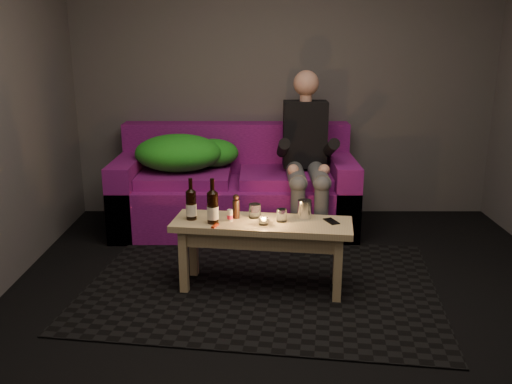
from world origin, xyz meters
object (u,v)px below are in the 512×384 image
(beer_bottle_a, at_px, (191,204))
(steel_cup, at_px, (305,209))
(person, at_px, (306,152))
(sofa, at_px, (236,191))
(beer_bottle_b, at_px, (213,207))
(coffee_table, at_px, (262,234))

(beer_bottle_a, xyz_separation_m, steel_cup, (0.77, 0.02, -0.04))
(person, bearing_deg, sofa, 164.50)
(beer_bottle_b, bearing_deg, steel_cup, 9.27)
(steel_cup, bearing_deg, coffee_table, -167.22)
(coffee_table, xyz_separation_m, beer_bottle_a, (-0.48, 0.04, 0.19))
(coffee_table, distance_m, beer_bottle_b, 0.39)
(beer_bottle_a, relative_size, steel_cup, 2.24)
(sofa, bearing_deg, person, -15.50)
(beer_bottle_b, bearing_deg, coffee_table, 6.09)
(coffee_table, bearing_deg, beer_bottle_b, -173.91)
(person, distance_m, coffee_table, 1.25)
(sofa, bearing_deg, beer_bottle_a, -101.11)
(sofa, distance_m, beer_bottle_b, 1.38)
(coffee_table, xyz_separation_m, steel_cup, (0.29, 0.07, 0.15))
(sofa, distance_m, steel_cup, 1.37)
(sofa, height_order, steel_cup, sofa)
(beer_bottle_b, height_order, steel_cup, beer_bottle_b)
(person, height_order, coffee_table, person)
(sofa, height_order, beer_bottle_a, sofa)
(coffee_table, bearing_deg, person, 71.01)
(sofa, relative_size, coffee_table, 1.70)
(coffee_table, xyz_separation_m, beer_bottle_b, (-0.33, -0.04, 0.20))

